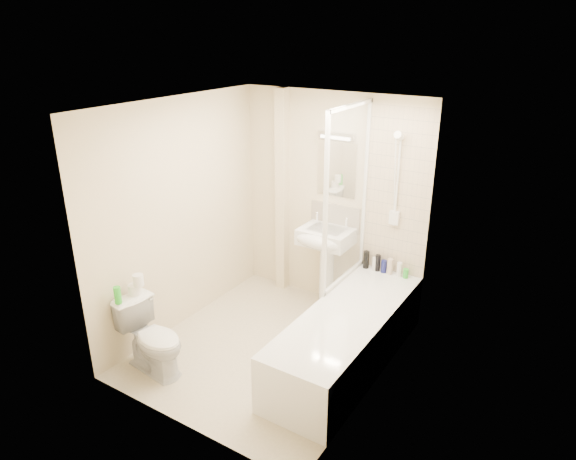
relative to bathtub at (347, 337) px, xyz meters
The scene contains 26 objects.
floor 0.83m from the bathtub, 165.07° to the right, with size 2.50×2.50×0.00m, color beige.
wall_back 1.58m from the bathtub, 125.54° to the left, with size 2.20×0.02×2.40m, color beige.
wall_left 2.07m from the bathtub, behind, with size 0.02×2.50×2.40m, color beige.
wall_right 1.00m from the bathtub, 29.74° to the right, with size 0.02×2.50×2.40m, color beige.
ceiling 2.25m from the bathtub, 165.07° to the right, with size 2.20×2.50×0.02m, color white.
tile_back 1.54m from the bathtub, 90.00° to the left, with size 0.70×0.01×1.75m, color beige.
tile_right 1.19m from the bathtub, ahead, with size 0.01×2.10×1.75m, color beige.
pipe_boxing 1.92m from the bathtub, 144.15° to the left, with size 0.12×0.12×2.40m, color beige.
splashback 1.46m from the bathtub, 123.94° to the left, with size 0.60×0.01×0.30m, color beige.
mirror 1.80m from the bathtub, 123.99° to the left, with size 0.46×0.01×0.60m, color white.
strip_light 2.07m from the bathtub, 124.59° to the left, with size 0.42×0.07×0.07m, color silver.
bathtub is the anchor object (origin of this frame).
shower_screen 1.35m from the bathtub, 120.33° to the left, with size 0.04×0.92×1.80m.
shower_fixture 1.60m from the bathtub, 90.10° to the left, with size 0.10×0.16×0.99m.
pedestal_sink 1.17m from the bathtub, 130.72° to the left, with size 0.56×0.51×1.08m.
bottle_black_a 1.06m from the bathtub, 105.25° to the left, with size 0.06×0.06×0.20m, color black.
bottle_white_a 1.03m from the bathtub, 99.51° to the left, with size 0.06×0.06×0.14m, color silver.
bottle_black_b 1.03m from the bathtub, 97.51° to the left, with size 0.06×0.06×0.18m, color black.
bottle_blue 1.02m from the bathtub, 93.26° to the left, with size 0.06×0.06×0.14m, color navy.
bottle_cream 1.02m from the bathtub, 89.23° to the left, with size 0.06×0.06×0.17m, color beige.
bottle_white_b 1.03m from the bathtub, 82.91° to the left, with size 0.05×0.05×0.16m, color white.
bottle_green 1.03m from the bathtub, 78.73° to the left, with size 0.06×0.06×0.10m, color green.
toilet 1.81m from the bathtub, 144.46° to the right, with size 0.72×0.47×0.69m, color white.
toilet_roll_lower 2.04m from the bathtub, 150.50° to the right, with size 0.12×0.12×0.10m, color white.
toilet_roll_upper 2.01m from the bathtub, 150.18° to the right, with size 0.10×0.10×0.11m, color white.
green_bottle 2.14m from the bathtub, 145.88° to the right, with size 0.06×0.06×0.16m, color green.
Camera 1 is at (2.48, -3.57, 3.01)m, focal length 32.00 mm.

